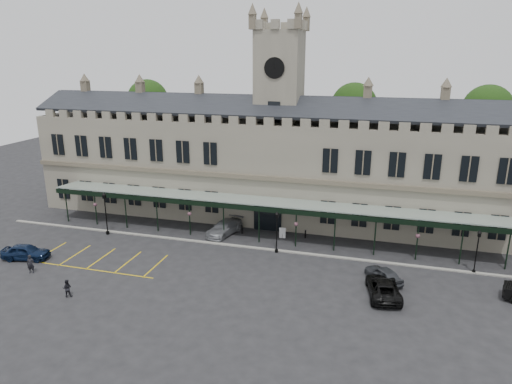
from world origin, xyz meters
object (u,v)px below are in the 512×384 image
(clock_tower, at_px, (279,111))
(car_left_a, at_px, (26,252))
(traffic_cone, at_px, (387,289))
(person_b, at_px, (67,288))
(station_building, at_px, (278,166))
(car_right_a, at_px, (384,274))
(person_a, at_px, (31,264))
(lamp_post_right, at_px, (477,248))
(lamp_post_left, at_px, (105,209))
(car_taxi, at_px, (224,228))
(car_van, at_px, (383,287))
(sign_board, at_px, (282,233))
(lamp_post_mid, at_px, (277,228))

(clock_tower, relative_size, car_left_a, 5.47)
(traffic_cone, relative_size, person_b, 0.42)
(car_left_a, xyz_separation_m, person_b, (8.70, -5.14, -0.01))
(station_building, xyz_separation_m, car_right_a, (13.00, -14.27, -5.79))
(station_building, bearing_deg, traffic_cone, -50.76)
(car_right_a, relative_size, person_a, 2.26)
(lamp_post_right, xyz_separation_m, car_left_a, (-42.04, -8.67, -1.75))
(lamp_post_left, bearing_deg, car_taxi, 15.56)
(car_taxi, height_order, person_a, person_a)
(clock_tower, distance_m, person_b, 29.86)
(clock_tower, xyz_separation_m, car_right_a, (13.00, -14.35, -12.43))
(lamp_post_left, relative_size, car_van, 0.93)
(lamp_post_right, distance_m, car_right_a, 9.13)
(car_taxi, xyz_separation_m, car_right_a, (17.36, -6.74, -0.08))
(car_taxi, xyz_separation_m, person_b, (-7.94, -16.63, 0.00))
(clock_tower, distance_m, car_right_a, 23.01)
(station_building, bearing_deg, sign_board, -72.52)
(car_right_a, bearing_deg, lamp_post_left, -44.86)
(car_van, bearing_deg, car_right_a, -99.40)
(station_building, xyz_separation_m, person_b, (-12.30, -24.16, -5.70))
(station_building, relative_size, car_taxi, 11.37)
(lamp_post_right, bearing_deg, person_a, -164.36)
(sign_board, height_order, person_a, person_a)
(car_left_a, relative_size, car_van, 0.85)
(station_building, height_order, car_van, station_building)
(lamp_post_right, distance_m, car_taxi, 25.62)
(lamp_post_left, distance_m, person_b, 14.10)
(traffic_cone, height_order, car_right_a, car_right_a)
(lamp_post_right, bearing_deg, sign_board, 169.47)
(car_left_a, height_order, person_a, person_a)
(sign_board, bearing_deg, lamp_post_left, -173.11)
(lamp_post_left, xyz_separation_m, car_left_a, (-3.96, -7.96, -2.17))
(car_left_a, distance_m, person_a, 3.55)
(station_building, bearing_deg, car_taxi, -120.09)
(lamp_post_right, bearing_deg, car_taxi, 173.66)
(lamp_post_right, xyz_separation_m, car_taxi, (-25.40, 2.82, -1.76))
(sign_board, distance_m, car_van, 14.78)
(sign_board, relative_size, car_taxi, 0.23)
(car_left_a, relative_size, car_right_a, 1.13)
(clock_tower, relative_size, car_right_a, 6.19)
(sign_board, xyz_separation_m, car_left_a, (-23.15, -12.18, 0.19))
(station_building, height_order, car_left_a, station_building)
(person_a, bearing_deg, car_van, -12.09)
(lamp_post_mid, relative_size, sign_board, 3.70)
(station_building, relative_size, car_right_a, 14.99)
(clock_tower, bearing_deg, lamp_post_right, -26.38)
(car_left_a, xyz_separation_m, car_right_a, (34.00, 4.75, -0.09))
(traffic_cone, relative_size, car_taxi, 0.12)
(car_taxi, relative_size, car_right_a, 1.32)
(lamp_post_left, xyz_separation_m, car_van, (30.04, -5.81, -2.20))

